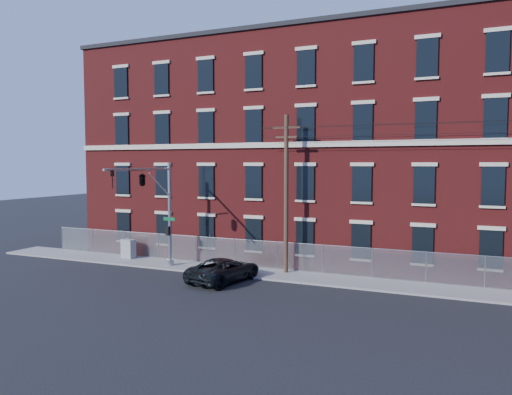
{
  "coord_description": "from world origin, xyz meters",
  "views": [
    {
      "loc": [
        12.3,
        -23.28,
        7.06
      ],
      "look_at": [
        0.6,
        4.0,
        4.98
      ],
      "focal_mm": 34.0,
      "sensor_mm": 36.0,
      "label": 1
    }
  ],
  "objects": [
    {
      "name": "utility_cabinet",
      "position": [
        -10.29,
        5.5,
        0.8
      ],
      "size": [
        1.19,
        0.77,
        1.37
      ],
      "primitive_type": "cube",
      "rotation": [
        0.0,
        0.0,
        -0.22
      ],
      "color": "gray",
      "rests_on": "sidewalk"
    },
    {
      "name": "pickup_truck",
      "position": [
        -0.76,
        2.31,
        0.72
      ],
      "size": [
        3.32,
        5.51,
        1.43
      ],
      "primitive_type": "imported",
      "rotation": [
        0.0,
        0.0,
        2.95
      ],
      "color": "black",
      "rests_on": "ground"
    },
    {
      "name": "ground",
      "position": [
        0.0,
        0.0,
        0.0
      ],
      "size": [
        140.0,
        140.0,
        0.0
      ],
      "primitive_type": "plane",
      "color": "black",
      "rests_on": "ground"
    },
    {
      "name": "traffic_signal_mast",
      "position": [
        -6.0,
        2.18,
        5.39
      ],
      "size": [
        0.9,
        6.75,
        7.0
      ],
      "color": "#9EA0A5",
      "rests_on": "ground"
    },
    {
      "name": "sidewalk",
      "position": [
        12.0,
        5.0,
        0.06
      ],
      "size": [
        65.0,
        3.0,
        0.12
      ],
      "primitive_type": "cube",
      "color": "gray",
      "rests_on": "ground"
    },
    {
      "name": "chain_link_fence",
      "position": [
        12.0,
        6.3,
        1.06
      ],
      "size": [
        59.06,
        0.06,
        1.85
      ],
      "color": "#A5A8AD",
      "rests_on": "ground"
    },
    {
      "name": "utility_pole_near",
      "position": [
        2.0,
        5.6,
        5.34
      ],
      "size": [
        1.8,
        0.28,
        10.0
      ],
      "color": "#4C3326",
      "rests_on": "ground"
    },
    {
      "name": "mill_building",
      "position": [
        12.0,
        13.93,
        8.15
      ],
      "size": [
        55.3,
        14.32,
        16.3
      ],
      "color": "maroon",
      "rests_on": "ground"
    }
  ]
}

